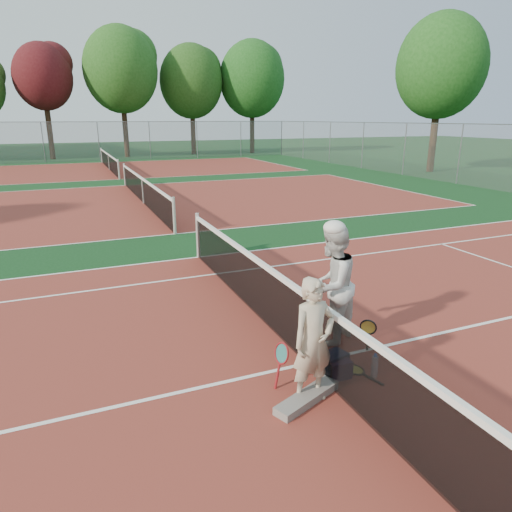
# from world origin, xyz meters

# --- Properties ---
(ground) EXTENTS (130.00, 130.00, 0.00)m
(ground) POSITION_xyz_m (0.00, 0.00, 0.00)
(ground) COLOR #0E3315
(ground) RESTS_ON ground
(court_main) EXTENTS (23.77, 10.97, 0.01)m
(court_main) POSITION_xyz_m (0.00, 0.00, 0.00)
(court_main) COLOR maroon
(court_main) RESTS_ON ground
(court_far_a) EXTENTS (23.77, 10.97, 0.01)m
(court_far_a) POSITION_xyz_m (0.00, 13.50, 0.00)
(court_far_a) COLOR maroon
(court_far_a) RESTS_ON ground
(court_far_b) EXTENTS (23.77, 10.97, 0.01)m
(court_far_b) POSITION_xyz_m (0.00, 27.00, 0.00)
(court_far_b) COLOR maroon
(court_far_b) RESTS_ON ground
(net_main) EXTENTS (0.10, 10.98, 1.02)m
(net_main) POSITION_xyz_m (0.00, 0.00, 0.51)
(net_main) COLOR black
(net_main) RESTS_ON ground
(net_far_a) EXTENTS (0.10, 10.98, 1.02)m
(net_far_a) POSITION_xyz_m (0.00, 13.50, 0.51)
(net_far_a) COLOR black
(net_far_a) RESTS_ON ground
(net_far_b) EXTENTS (0.10, 10.98, 1.02)m
(net_far_b) POSITION_xyz_m (0.00, 27.00, 0.51)
(net_far_b) COLOR black
(net_far_b) RESTS_ON ground
(fence_back) EXTENTS (32.00, 0.06, 3.00)m
(fence_back) POSITION_xyz_m (0.00, 34.00, 1.50)
(fence_back) COLOR slate
(fence_back) RESTS_ON ground
(player_a) EXTENTS (0.60, 0.43, 1.55)m
(player_a) POSITION_xyz_m (-0.35, -0.73, 0.77)
(player_a) COLOR #BDAD92
(player_a) RESTS_ON ground
(player_b) EXTENTS (1.11, 1.05, 1.82)m
(player_b) POSITION_xyz_m (0.64, 0.48, 0.91)
(player_b) COLOR silver
(player_b) RESTS_ON ground
(racket_red) EXTENTS (0.23, 0.30, 0.59)m
(racket_red) POSITION_xyz_m (-0.57, -0.35, 0.30)
(racket_red) COLOR maroon
(racket_red) RESTS_ON ground
(racket_black_held) EXTENTS (0.36, 0.36, 0.57)m
(racket_black_held) POSITION_xyz_m (0.89, -0.12, 0.29)
(racket_black_held) COLOR black
(racket_black_held) RESTS_ON ground
(racket_spare) EXTENTS (0.42, 0.65, 0.03)m
(racket_spare) POSITION_xyz_m (0.50, -0.41, 0.01)
(racket_spare) COLOR black
(racket_spare) RESTS_ON ground
(sports_bag_navy) EXTENTS (0.41, 0.32, 0.28)m
(sports_bag_navy) POSITION_xyz_m (0.20, -0.34, 0.14)
(sports_bag_navy) COLOR black
(sports_bag_navy) RESTS_ON ground
(sports_bag_purple) EXTENTS (0.32, 0.23, 0.24)m
(sports_bag_purple) POSITION_xyz_m (0.21, -0.46, 0.12)
(sports_bag_purple) COLOR black
(sports_bag_purple) RESTS_ON ground
(net_cover_canvas) EXTENTS (0.99, 0.58, 0.10)m
(net_cover_canvas) POSITION_xyz_m (-0.43, -0.77, 0.05)
(net_cover_canvas) COLOR slate
(net_cover_canvas) RESTS_ON ground
(water_bottle) EXTENTS (0.09, 0.09, 0.30)m
(water_bottle) POSITION_xyz_m (0.64, -0.64, 0.15)
(water_bottle) COLOR silver
(water_bottle) RESTS_ON ground
(tree_back_maroon) EXTENTS (4.50, 4.50, 9.00)m
(tree_back_maroon) POSITION_xyz_m (-3.50, 37.14, 6.38)
(tree_back_maroon) COLOR #382314
(tree_back_maroon) RESTS_ON ground
(tree_back_3) EXTENTS (6.08, 6.08, 10.62)m
(tree_back_3) POSITION_xyz_m (2.51, 37.02, 7.10)
(tree_back_3) COLOR #382314
(tree_back_3) RESTS_ON ground
(tree_back_4) EXTENTS (5.65, 5.65, 9.68)m
(tree_back_4) POSITION_xyz_m (8.73, 37.89, 6.41)
(tree_back_4) COLOR #382314
(tree_back_4) RESTS_ON ground
(tree_back_5) EXTENTS (6.10, 6.10, 10.28)m
(tree_back_5) POSITION_xyz_m (14.46, 37.37, 6.75)
(tree_back_5) COLOR #382314
(tree_back_5) RESTS_ON ground
(tree_right_1) EXTENTS (5.31, 5.31, 9.29)m
(tree_right_1) POSITION_xyz_m (18.78, 17.95, 6.22)
(tree_right_1) COLOR #382314
(tree_right_1) RESTS_ON ground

